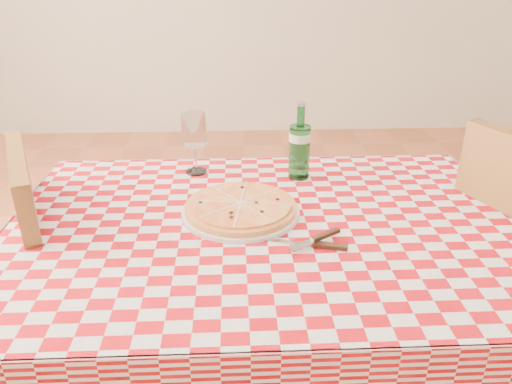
% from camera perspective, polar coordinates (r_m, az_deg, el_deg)
% --- Properties ---
extents(dining_table, '(1.20, 0.80, 0.75)m').
position_cam_1_polar(dining_table, '(1.31, 1.00, -7.40)').
color(dining_table, brown).
rests_on(dining_table, ground).
extents(tablecloth, '(1.30, 0.90, 0.01)m').
position_cam_1_polar(tablecloth, '(1.26, 1.03, -3.79)').
color(tablecloth, maroon).
rests_on(tablecloth, dining_table).
extents(chair_far, '(0.54, 0.54, 0.92)m').
position_cam_1_polar(chair_far, '(1.57, -26.77, -10.25)').
color(chair_far, brown).
rests_on(chair_far, ground).
extents(pizza_plate, '(0.35, 0.35, 0.04)m').
position_cam_1_polar(pizza_plate, '(1.30, -1.77, -1.69)').
color(pizza_plate, '#BB863E').
rests_on(pizza_plate, tablecloth).
extents(water_bottle, '(0.08, 0.08, 0.23)m').
position_cam_1_polar(water_bottle, '(1.48, 5.03, 5.87)').
color(water_bottle, '#186227').
rests_on(water_bottle, tablecloth).
extents(wine_glass, '(0.10, 0.10, 0.19)m').
position_cam_1_polar(wine_glass, '(1.53, -7.00, 5.52)').
color(wine_glass, white).
rests_on(wine_glass, tablecloth).
extents(cutlery, '(0.24, 0.21, 0.02)m').
position_cam_1_polar(cutlery, '(1.17, 6.42, -5.67)').
color(cutlery, silver).
rests_on(cutlery, tablecloth).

